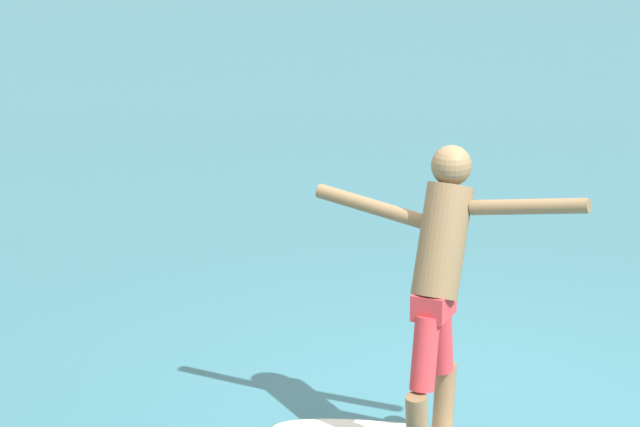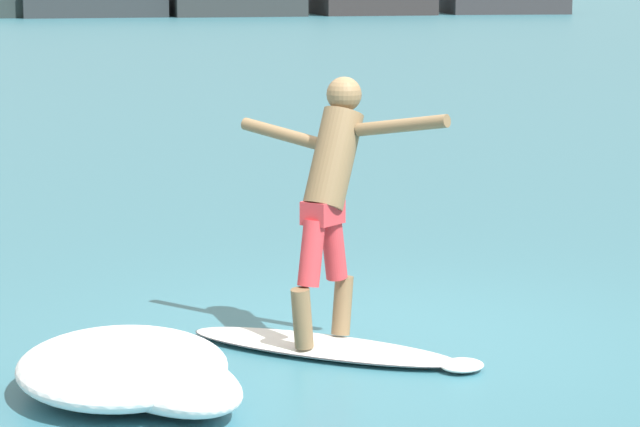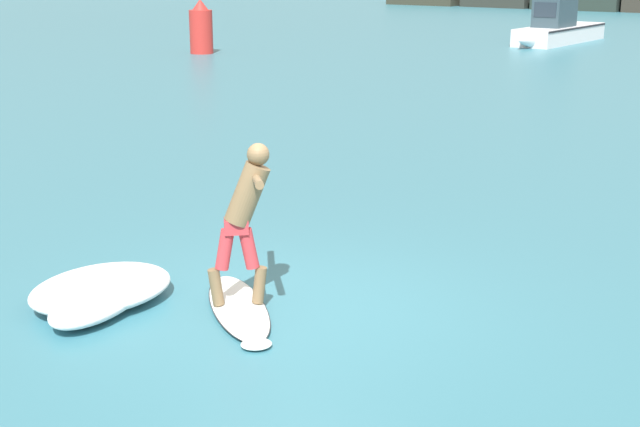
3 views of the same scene
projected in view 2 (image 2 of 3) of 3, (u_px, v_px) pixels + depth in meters
ground_plane at (367, 335)px, 10.91m from camera, size 200.00×200.00×0.00m
surfboard at (328, 347)px, 10.42m from camera, size 1.99×1.77×0.21m
surfer at (332, 185)px, 10.34m from camera, size 1.22×1.32×1.81m
wave_foam_at_tail at (122, 367)px, 9.44m from camera, size 1.48×1.82×0.34m
wave_foam_at_nose at (156, 375)px, 9.32m from camera, size 1.31×1.89×0.30m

